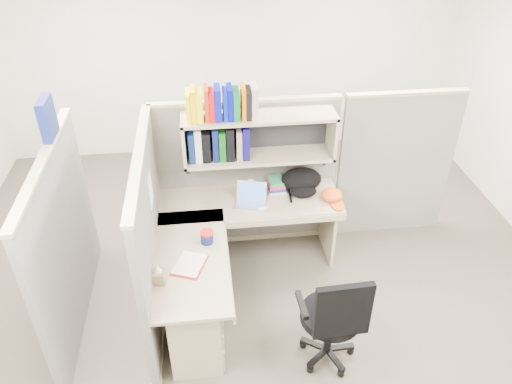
{
  "coord_description": "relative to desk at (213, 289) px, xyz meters",
  "views": [
    {
      "loc": [
        -0.41,
        -3.34,
        3.47
      ],
      "look_at": [
        0.02,
        0.25,
        1.04
      ],
      "focal_mm": 35.0,
      "sensor_mm": 36.0,
      "label": 1
    }
  ],
  "objects": [
    {
      "name": "loose_paper",
      "position": [
        -0.18,
        0.02,
        0.29
      ],
      "size": [
        0.3,
        0.34,
        0.0
      ],
      "primitive_type": null,
      "rotation": [
        0.0,
        0.0,
        -0.37
      ],
      "color": "silver",
      "rests_on": "desk"
    },
    {
      "name": "snack_canister",
      "position": [
        -0.02,
        0.28,
        0.35
      ],
      "size": [
        0.12,
        0.12,
        0.11
      ],
      "color": "#0E1857",
      "rests_on": "desk"
    },
    {
      "name": "orange_cap",
      "position": [
        1.19,
        0.78,
        0.35
      ],
      "size": [
        0.26,
        0.28,
        0.11
      ],
      "primitive_type": null,
      "rotation": [
        0.0,
        0.0,
        0.31
      ],
      "color": "#D15112",
      "rests_on": "desk"
    },
    {
      "name": "backpack",
      "position": [
        0.93,
        0.93,
        0.41
      ],
      "size": [
        0.48,
        0.43,
        0.23
      ],
      "primitive_type": null,
      "rotation": [
        0.0,
        0.0,
        -0.37
      ],
      "color": "black",
      "rests_on": "desk"
    },
    {
      "name": "tissue_box",
      "position": [
        -0.41,
        -0.16,
        0.38
      ],
      "size": [
        0.12,
        0.12,
        0.17
      ],
      "primitive_type": null,
      "rotation": [
        0.0,
        0.0,
        -0.15
      ],
      "color": "#8D7350",
      "rests_on": "desk"
    },
    {
      "name": "desk",
      "position": [
        0.0,
        0.0,
        0.0
      ],
      "size": [
        1.74,
        1.75,
        0.73
      ],
      "color": "gray",
      "rests_on": "ground"
    },
    {
      "name": "paper_cup",
      "position": [
        0.43,
        1.04,
        0.34
      ],
      "size": [
        0.09,
        0.09,
        0.1
      ],
      "primitive_type": "cylinder",
      "rotation": [
        0.0,
        0.0,
        0.34
      ],
      "color": "white",
      "rests_on": "desk"
    },
    {
      "name": "task_chair",
      "position": [
        0.9,
        -0.49,
        -0.08
      ],
      "size": [
        0.54,
        0.5,
        1.02
      ],
      "color": "black",
      "rests_on": "ground"
    },
    {
      "name": "book_stack",
      "position": [
        0.68,
        1.03,
        0.35
      ],
      "size": [
        0.18,
        0.24,
        0.11
      ],
      "primitive_type": null,
      "rotation": [
        0.0,
        0.0,
        0.05
      ],
      "color": "gray",
      "rests_on": "desk"
    },
    {
      "name": "laptop",
      "position": [
        0.4,
        0.78,
        0.39
      ],
      "size": [
        0.35,
        0.35,
        0.2
      ],
      "primitive_type": null,
      "rotation": [
        0.0,
        0.0,
        -0.27
      ],
      "color": "silver",
      "rests_on": "desk"
    },
    {
      "name": "mouse",
      "position": [
        0.51,
        0.68,
        0.31
      ],
      "size": [
        0.1,
        0.07,
        0.04
      ],
      "primitive_type": "ellipsoid",
      "rotation": [
        0.0,
        0.0,
        0.05
      ],
      "color": "#9CBADE",
      "rests_on": "desk"
    },
    {
      "name": "room_shell",
      "position": [
        0.41,
        0.29,
        1.18
      ],
      "size": [
        6.0,
        6.0,
        6.0
      ],
      "color": "beige",
      "rests_on": "ground"
    },
    {
      "name": "cubicle",
      "position": [
        0.04,
        0.74,
        0.47
      ],
      "size": [
        3.79,
        1.84,
        1.95
      ],
      "color": "#60605B",
      "rests_on": "ground"
    },
    {
      "name": "ground",
      "position": [
        0.41,
        0.29,
        -0.44
      ],
      "size": [
        6.0,
        6.0,
        0.0
      ],
      "primitive_type": "plane",
      "color": "#3D372F",
      "rests_on": "ground"
    }
  ]
}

